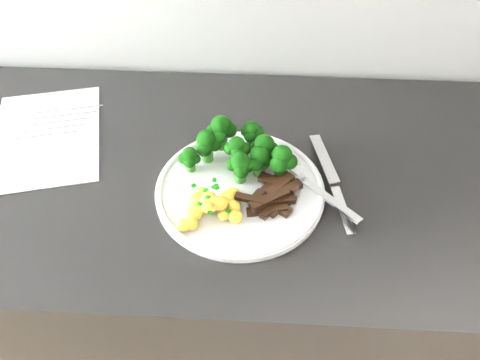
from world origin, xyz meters
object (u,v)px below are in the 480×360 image
Objects in this scene: broccoli at (242,148)px; knife at (336,193)px; potatoes at (211,205)px; fork at (318,189)px; beef_strips at (274,198)px; counter at (192,295)px; recipe_paper at (47,136)px; plate at (240,189)px.

broccoli is 0.17m from knife.
potatoes reaches higher than knife.
beef_strips is at bearing -159.55° from fork.
broccoli is 1.80× the size of beef_strips.
recipe_paper is at bearing 163.60° from counter.
broccoli is 0.10m from beef_strips.
fork reaches higher than counter.
plate is 0.07m from potatoes.
potatoes is 0.45× the size of knife.
recipe_paper is 3.08× the size of potatoes.
broccoli is at bearing 90.05° from plate.
knife is (0.28, -0.05, 0.44)m from counter.
broccoli is at bearing 124.48° from beef_strips.
fork is (0.07, 0.03, -0.00)m from beef_strips.
beef_strips is at bearing -22.97° from counter.
fork is at bearing -10.78° from counter.
beef_strips reaches higher than knife.
fork reaches higher than knife.
broccoli is at bearing 68.20° from potatoes.
knife reaches higher than plate.
broccoli reaches higher than knife.
beef_strips is (0.42, -0.15, 0.02)m from recipe_paper.
beef_strips reaches higher than fork.
recipe_paper is 1.57× the size of broccoli.
potatoes is at bearing -129.12° from plate.
knife reaches higher than recipe_paper.
recipe_paper is 0.37m from potatoes.
knife is (0.10, 0.03, -0.01)m from beef_strips.
counter is at bearing -16.40° from recipe_paper.
potatoes is at bearing -163.36° from fork.
counter is 22.58× the size of potatoes.
plate reaches higher than recipe_paper.
fork is (0.50, -0.12, 0.02)m from recipe_paper.
fork is 0.70× the size of knife.
knife is (0.03, 0.00, -0.01)m from fork.
plate is 1.26× the size of knife.
potatoes is 0.21m from knife.
counter is 0.50m from recipe_paper.
recipe_paper is 0.38m from broccoli.
recipe_paper is at bearing 162.05° from plate.
counter is at bearing 169.22° from fork.
fork is at bearing 20.45° from beef_strips.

